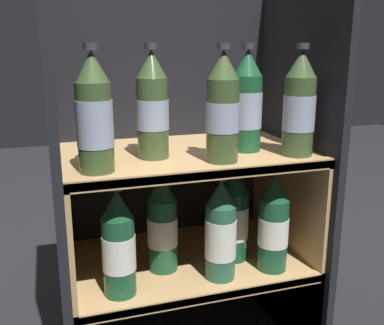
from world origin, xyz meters
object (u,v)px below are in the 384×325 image
(bottle_upper_back_1, at_px, (247,104))
(bottle_lower_front_2, at_px, (273,225))
(bottle_upper_front_1, at_px, (223,110))
(bottle_lower_back_1, at_px, (234,217))
(bottle_upper_front_0, at_px, (94,116))
(bottle_upper_front_2, at_px, (299,106))
(bottle_lower_front_1, at_px, (221,233))
(bottle_upper_back_0, at_px, (152,108))
(bottle_lower_front_0, at_px, (119,246))
(bottle_lower_back_0, at_px, (162,225))

(bottle_upper_back_1, xyz_separation_m, bottle_lower_front_2, (0.04, -0.08, -0.29))
(bottle_upper_front_1, bearing_deg, bottle_lower_front_2, 0.00)
(bottle_lower_back_1, bearing_deg, bottle_lower_front_2, -49.85)
(bottle_upper_front_1, relative_size, bottle_lower_front_2, 1.00)
(bottle_upper_front_0, height_order, bottle_upper_front_2, same)
(bottle_upper_front_2, xyz_separation_m, bottle_lower_back_1, (-0.12, 0.08, -0.29))
(bottle_lower_front_2, height_order, bottle_lower_back_1, same)
(bottle_upper_front_1, distance_m, bottle_upper_back_1, 0.13)
(bottle_upper_front_0, xyz_separation_m, bottle_lower_front_1, (0.28, 0.00, -0.29))
(bottle_upper_front_0, height_order, bottle_lower_back_1, bottle_upper_front_0)
(bottle_upper_back_0, bearing_deg, bottle_lower_back_1, 0.00)
(bottle_upper_front_1, distance_m, bottle_lower_back_1, 0.31)
(bottle_upper_back_0, xyz_separation_m, bottle_lower_back_1, (0.21, 0.00, -0.29))
(bottle_upper_front_2, bearing_deg, bottle_lower_front_1, 180.00)
(bottle_upper_front_0, distance_m, bottle_lower_front_0, 0.29)
(bottle_upper_front_2, relative_size, bottle_lower_front_0, 1.00)
(bottle_upper_front_2, height_order, bottle_lower_back_1, bottle_upper_front_2)
(bottle_upper_back_1, distance_m, bottle_lower_back_1, 0.29)
(bottle_upper_front_2, xyz_separation_m, bottle_lower_front_0, (-0.44, 0.00, -0.29))
(bottle_upper_back_1, distance_m, bottle_lower_back_0, 0.36)
(bottle_upper_front_1, height_order, bottle_lower_front_0, bottle_upper_front_1)
(bottle_upper_front_1, bearing_deg, bottle_upper_back_1, 40.77)
(bottle_lower_front_0, bearing_deg, bottle_lower_back_0, 34.37)
(bottle_upper_front_2, xyz_separation_m, bottle_upper_back_0, (-0.33, 0.08, 0.00))
(bottle_upper_back_1, bearing_deg, bottle_lower_front_1, -139.16)
(bottle_upper_front_0, xyz_separation_m, bottle_upper_back_1, (0.38, 0.08, 0.00))
(bottle_upper_front_0, distance_m, bottle_lower_front_1, 0.41)
(bottle_lower_front_0, height_order, bottle_lower_back_0, same)
(bottle_upper_back_0, bearing_deg, bottle_lower_back_0, 0.00)
(bottle_lower_front_2, bearing_deg, bottle_lower_back_0, 162.39)
(bottle_lower_front_1, distance_m, bottle_lower_back_0, 0.15)
(bottle_upper_front_1, height_order, bottle_lower_back_0, bottle_upper_front_1)
(bottle_upper_front_1, distance_m, bottle_lower_front_1, 0.29)
(bottle_upper_front_0, bearing_deg, bottle_lower_front_0, 0.00)
(bottle_upper_back_1, bearing_deg, bottle_upper_front_1, -139.23)
(bottle_lower_front_1, bearing_deg, bottle_upper_back_0, 149.33)
(bottle_lower_front_0, height_order, bottle_lower_front_1, same)
(bottle_lower_front_1, bearing_deg, bottle_upper_front_2, 0.00)
(bottle_upper_front_1, xyz_separation_m, bottle_lower_front_1, (0.00, 0.00, -0.29))
(bottle_upper_front_2, xyz_separation_m, bottle_upper_back_1, (-0.10, 0.08, -0.00))
(bottle_upper_front_1, height_order, bottle_upper_front_2, same)
(bottle_lower_front_0, relative_size, bottle_lower_front_1, 1.00)
(bottle_upper_front_1, xyz_separation_m, bottle_lower_back_0, (-0.12, 0.08, -0.29))
(bottle_upper_front_0, relative_size, bottle_upper_front_2, 1.00)
(bottle_upper_back_0, bearing_deg, bottle_lower_front_1, -30.67)
(bottle_upper_back_1, relative_size, bottle_lower_back_1, 1.00)
(bottle_upper_front_1, height_order, bottle_lower_front_2, bottle_upper_front_1)
(bottle_upper_back_0, xyz_separation_m, bottle_lower_back_0, (0.02, 0.00, -0.29))
(bottle_upper_back_0, bearing_deg, bottle_lower_front_0, -141.08)
(bottle_lower_back_0, xyz_separation_m, bottle_lower_back_1, (0.19, 0.00, -0.00))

